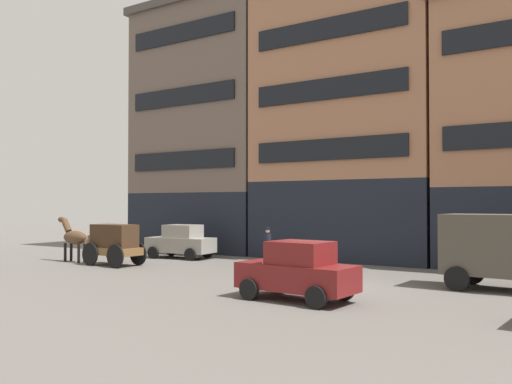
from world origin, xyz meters
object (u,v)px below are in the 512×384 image
(cargo_wagon, at_px, (114,242))
(draft_horse, at_px, (74,237))
(sedan_dark, at_px, (297,271))
(delivery_truck_far, at_px, (505,249))
(sedan_light, at_px, (181,242))
(pedestrian_officer, at_px, (268,243))
(fire_hydrant_curbside, at_px, (153,246))

(cargo_wagon, relative_size, draft_horse, 1.25)
(cargo_wagon, distance_m, sedan_dark, 12.40)
(delivery_truck_far, relative_size, sedan_light, 1.15)
(cargo_wagon, distance_m, draft_horse, 2.95)
(cargo_wagon, height_order, sedan_dark, cargo_wagon)
(pedestrian_officer, bearing_deg, draft_horse, -150.06)
(sedan_light, distance_m, fire_hydrant_curbside, 4.02)
(sedan_dark, xyz_separation_m, fire_hydrant_curbside, (-15.06, 9.35, -0.49))
(cargo_wagon, bearing_deg, draft_horse, 179.97)
(delivery_truck_far, xyz_separation_m, pedestrian_officer, (-11.37, 2.91, -0.44))
(draft_horse, distance_m, sedan_dark, 15.27)
(sedan_light, bearing_deg, cargo_wagon, -96.74)
(delivery_truck_far, relative_size, pedestrian_officer, 2.48)
(cargo_wagon, relative_size, pedestrian_officer, 1.64)
(sedan_dark, distance_m, fire_hydrant_curbside, 17.73)
(cargo_wagon, xyz_separation_m, sedan_dark, (11.94, -3.36, -0.23))
(sedan_dark, bearing_deg, fire_hydrant_curbside, 148.18)
(delivery_truck_far, bearing_deg, fire_hydrant_curbside, 168.99)
(fire_hydrant_curbside, bearing_deg, delivery_truck_far, -11.01)
(sedan_light, relative_size, fire_hydrant_curbside, 4.64)
(draft_horse, xyz_separation_m, sedan_dark, (14.89, -3.36, -0.36))
(sedan_dark, distance_m, sedan_light, 13.78)
(draft_horse, distance_m, pedestrian_officer, 9.97)
(delivery_truck_far, xyz_separation_m, sedan_dark, (-5.12, -5.42, -0.51))
(cargo_wagon, height_order, sedan_light, cargo_wagon)
(delivery_truck_far, relative_size, fire_hydrant_curbside, 5.36)
(pedestrian_officer, bearing_deg, delivery_truck_far, -14.38)
(delivery_truck_far, height_order, pedestrian_officer, delivery_truck_far)
(cargo_wagon, bearing_deg, sedan_light, 83.26)
(cargo_wagon, height_order, delivery_truck_far, delivery_truck_far)
(cargo_wagon, relative_size, sedan_light, 0.76)
(delivery_truck_far, bearing_deg, cargo_wagon, -173.11)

